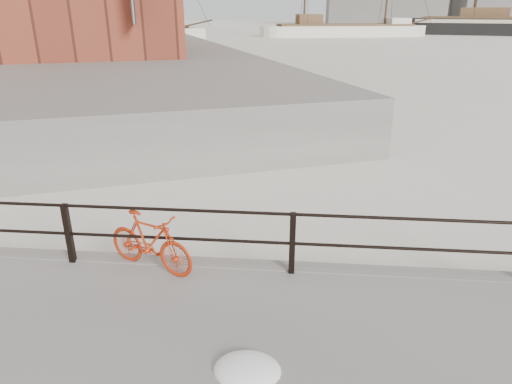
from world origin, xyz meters
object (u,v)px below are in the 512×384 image
(schooner_mid, at_px, (344,36))
(workboat_far, at_px, (82,50))
(schooner_left, at_px, (124,39))
(bicycle, at_px, (150,242))
(workboat_near, at_px, (71,59))

(schooner_mid, xyz_separation_m, workboat_far, (-31.34, -30.68, 0.00))
(schooner_left, height_order, workboat_far, schooner_left)
(bicycle, distance_m, schooner_left, 70.79)
(bicycle, xyz_separation_m, schooner_left, (-25.11, 66.19, -0.82))
(schooner_mid, bearing_deg, bicycle, -109.17)
(bicycle, relative_size, workboat_near, 0.13)
(schooner_left, distance_m, workboat_far, 21.54)
(bicycle, height_order, workboat_near, workboat_near)
(schooner_mid, height_order, workboat_far, schooner_mid)
(workboat_near, height_order, workboat_far, same)
(workboat_far, bearing_deg, workboat_near, -107.88)
(bicycle, height_order, schooner_left, schooner_left)
(workboat_far, bearing_deg, bicycle, -101.32)
(bicycle, relative_size, schooner_left, 0.06)
(bicycle, relative_size, schooner_mid, 0.05)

